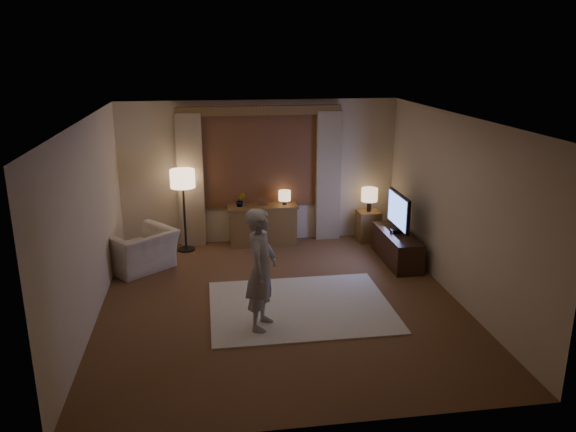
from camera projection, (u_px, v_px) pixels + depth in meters
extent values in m
cube|color=brown|center=(281.00, 303.00, 7.97)|extent=(5.00, 5.50, 0.02)
cube|color=silver|center=(280.00, 117.00, 7.22)|extent=(5.00, 5.50, 0.02)
cube|color=beige|center=(260.00, 172.00, 10.21)|extent=(5.00, 0.02, 2.60)
cube|color=beige|center=(323.00, 302.00, 4.98)|extent=(5.00, 0.02, 2.60)
cube|color=beige|center=(88.00, 223.00, 7.24)|extent=(0.02, 5.50, 2.60)
cube|color=beige|center=(456.00, 207.00, 7.95)|extent=(0.02, 5.50, 2.60)
cube|color=black|center=(260.00, 159.00, 10.11)|extent=(2.00, 0.01, 1.70)
cube|color=brown|center=(260.00, 159.00, 10.10)|extent=(2.08, 0.04, 1.78)
cube|color=tan|center=(191.00, 181.00, 9.95)|extent=(0.45, 0.12, 2.40)
cube|color=tan|center=(328.00, 177.00, 10.31)|extent=(0.45, 0.12, 2.40)
cube|color=brown|center=(260.00, 110.00, 9.80)|extent=(2.90, 0.14, 0.16)
cube|color=#ECE2C6|center=(300.00, 306.00, 7.82)|extent=(2.50, 2.00, 0.02)
cube|color=brown|center=(263.00, 226.00, 10.24)|extent=(1.20, 0.40, 0.70)
cube|color=brown|center=(263.00, 202.00, 10.11)|extent=(0.16, 0.02, 0.20)
imported|color=#999999|center=(240.00, 200.00, 10.04)|extent=(0.17, 0.13, 0.30)
cylinder|color=black|center=(285.00, 204.00, 10.17)|extent=(0.08, 0.08, 0.12)
cylinder|color=#FFCC99|center=(285.00, 196.00, 10.13)|extent=(0.22, 0.22, 0.18)
cylinder|color=black|center=(186.00, 249.00, 10.03)|extent=(0.31, 0.31, 0.03)
cylinder|color=black|center=(185.00, 219.00, 9.87)|extent=(0.04, 0.04, 1.17)
cylinder|color=#FFCC99|center=(182.00, 179.00, 9.66)|extent=(0.43, 0.43, 0.31)
imported|color=beige|center=(140.00, 250.00, 9.07)|extent=(1.35, 1.33, 0.66)
cube|color=brown|center=(368.00, 226.00, 10.49)|extent=(0.40, 0.40, 0.56)
cylinder|color=black|center=(369.00, 206.00, 10.38)|extent=(0.08, 0.08, 0.20)
cylinder|color=#FFCC99|center=(369.00, 195.00, 10.32)|extent=(0.30, 0.30, 0.24)
cube|color=black|center=(397.00, 247.00, 9.44)|extent=(0.45, 1.40, 0.50)
cube|color=black|center=(398.00, 231.00, 9.36)|extent=(0.23, 0.10, 0.06)
cube|color=black|center=(399.00, 211.00, 9.26)|extent=(0.05, 0.94, 0.57)
cube|color=#5376E2|center=(397.00, 211.00, 9.26)|extent=(0.00, 0.87, 0.52)
imported|color=#AAA59D|center=(261.00, 269.00, 7.02)|extent=(0.56, 0.67, 1.58)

